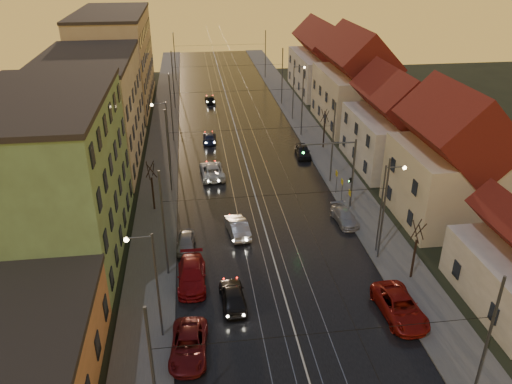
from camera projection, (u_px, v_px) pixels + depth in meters
name	position (u px, v px, depth m)	size (l,w,h in m)	color
ground	(299.00, 345.00, 32.49)	(160.00, 160.00, 0.00)	black
road	(238.00, 136.00, 67.98)	(16.00, 120.00, 0.04)	black
sidewalk_left	(163.00, 139.00, 66.77)	(4.00, 120.00, 0.15)	#4C4C4C
sidewalk_right	(309.00, 132.00, 69.14)	(4.00, 120.00, 0.15)	#4C4C4C
tram_rail_0	(222.00, 136.00, 67.70)	(0.06, 120.00, 0.03)	gray
tram_rail_1	(232.00, 136.00, 67.87)	(0.06, 120.00, 0.03)	gray
tram_rail_2	(243.00, 135.00, 68.06)	(0.06, 120.00, 0.03)	gray
tram_rail_3	(254.00, 135.00, 68.22)	(0.06, 120.00, 0.03)	gray
apartment_left_1	(51.00, 180.00, 39.95)	(10.00, 18.00, 13.00)	#668554
apartment_left_2	(92.00, 112.00, 57.92)	(10.00, 20.00, 12.00)	tan
apartment_left_3	(116.00, 60.00, 78.77)	(10.00, 24.00, 14.00)	tan
house_right_1	(450.00, 165.00, 45.39)	(8.67, 10.20, 10.80)	beige
house_right_2	(394.00, 127.00, 57.28)	(9.18, 12.24, 9.20)	#BBB5AD
house_right_3	(355.00, 84.00, 70.08)	(9.18, 14.28, 11.50)	beige
house_right_4	(323.00, 63.00, 86.39)	(9.18, 16.32, 10.00)	#BBB5AD
catenary_pole_l_0	(154.00, 380.00, 24.15)	(0.16, 0.16, 9.00)	#595B60
catenary_pole_r_0	(486.00, 346.00, 26.18)	(0.16, 0.16, 9.00)	#595B60
catenary_pole_l_1	(164.00, 225.00, 37.46)	(0.16, 0.16, 9.00)	#595B60
catenary_pole_r_1	(383.00, 211.00, 39.49)	(0.16, 0.16, 9.00)	#595B60
catenary_pole_l_2	(169.00, 152.00, 50.77)	(0.16, 0.16, 9.00)	#595B60
catenary_pole_r_2	(333.00, 144.00, 52.80)	(0.16, 0.16, 9.00)	#595B60
catenary_pole_l_3	(171.00, 109.00, 64.08)	(0.16, 0.16, 9.00)	#595B60
catenary_pole_r_3	(302.00, 104.00, 66.11)	(0.16, 0.16, 9.00)	#595B60
catenary_pole_l_4	(173.00, 80.00, 77.39)	(0.16, 0.16, 9.00)	#595B60
catenary_pole_r_4	(282.00, 77.00, 79.42)	(0.16, 0.16, 9.00)	#595B60
catenary_pole_l_5	(175.00, 57.00, 93.36)	(0.16, 0.16, 9.00)	#595B60
catenary_pole_r_5	(265.00, 55.00, 95.40)	(0.16, 0.16, 9.00)	#595B60
street_lamp_0	(151.00, 277.00, 31.01)	(1.75, 0.32, 8.00)	#595B60
street_lamp_1	(386.00, 200.00, 40.27)	(1.75, 0.32, 8.00)	#595B60
street_lamp_2	(165.00, 129.00, 55.86)	(1.75, 0.32, 8.00)	#595B60
street_lamp_3	(295.00, 87.00, 72.21)	(1.75, 0.32, 8.00)	#595B60
traffic_light_mast	(343.00, 165.00, 47.36)	(5.30, 0.32, 7.20)	#595B60
bare_tree_0	(152.00, 187.00, 47.93)	(1.09, 1.09, 5.11)	black
bare_tree_1	(415.00, 251.00, 37.92)	(1.09, 1.09, 5.11)	black
bare_tree_2	(324.00, 130.00, 62.79)	(1.09, 1.09, 5.11)	black
driving_car_0	(233.00, 296.00, 35.91)	(1.74, 4.33, 1.48)	black
driving_car_1	(237.00, 227.00, 44.67)	(1.59, 4.55, 1.50)	#9E9DA2
driving_car_2	(212.00, 170.00, 55.79)	(2.49, 5.39, 1.50)	#BEBEBE
driving_car_3	(209.00, 138.00, 65.62)	(1.71, 4.19, 1.22)	#162044
driving_car_4	(210.00, 99.00, 81.92)	(1.44, 3.58, 1.22)	black
parked_left_1	(189.00, 345.00, 31.55)	(2.28, 4.93, 1.37)	#5F1013
parked_left_2	(192.00, 275.00, 38.13)	(2.12, 5.22, 1.52)	maroon
parked_left_3	(186.00, 242.00, 42.61)	(1.46, 3.64, 1.24)	#A6A5AB
parked_right_0	(400.00, 307.00, 34.78)	(2.54, 5.51, 1.53)	maroon
parked_right_1	(345.00, 217.00, 46.61)	(1.72, 4.22, 1.23)	#A8A7AD
parked_right_2	(303.00, 151.00, 61.12)	(1.65, 4.11, 1.40)	black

